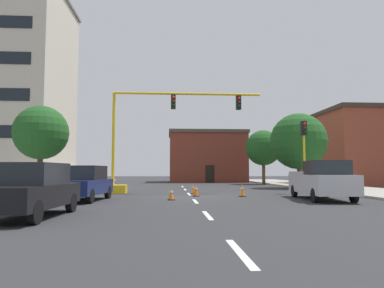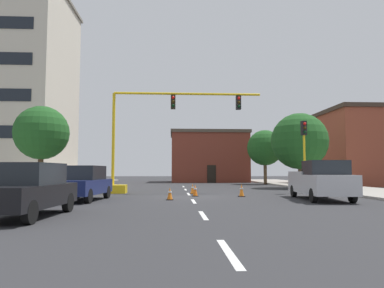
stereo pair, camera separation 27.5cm
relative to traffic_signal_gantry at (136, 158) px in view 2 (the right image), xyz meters
name	(u,v)px [view 2 (the right image)]	position (x,y,z in m)	size (l,w,h in m)	color
ground_plane	(191,197)	(3.51, -3.68, -2.35)	(160.00, 160.00, 0.00)	#2D2D30
sidewalk_left	(25,189)	(-8.92, 4.32, -2.28)	(6.00, 56.00, 0.14)	#9E998E
sidewalk_right	(339,188)	(15.93, 4.32, -2.28)	(6.00, 56.00, 0.14)	#9E998E
lane_stripe_seg_0	(229,253)	(3.51, -17.68, -2.35)	(0.16, 2.40, 0.01)	silver
lane_stripe_seg_1	(203,215)	(3.51, -12.18, -2.35)	(0.16, 2.40, 0.01)	silver
lane_stripe_seg_2	(194,201)	(3.51, -6.68, -2.35)	(0.16, 2.40, 0.01)	silver
lane_stripe_seg_3	(189,194)	(3.51, -1.18, -2.35)	(0.16, 2.40, 0.01)	silver
lane_stripe_seg_4	(186,190)	(3.51, 4.32, -2.35)	(0.16, 2.40, 0.01)	silver
lane_stripe_seg_5	(183,187)	(3.51, 9.82, -2.35)	(0.16, 2.40, 0.01)	silver
building_tall_left	(0,89)	(-15.15, 12.81, 7.45)	(13.47, 11.69, 19.59)	beige
building_brick_center	(208,157)	(7.32, 24.31, 1.02)	(10.21, 8.27, 6.73)	brown
building_row_right	(367,148)	(23.20, 12.86, 1.54)	(10.31, 11.12, 7.76)	brown
traffic_signal_gantry	(136,158)	(0.00, 0.00, 0.00)	(10.90, 1.20, 6.83)	yellow
traffic_light_pole_right	(304,140)	(11.20, -0.94, 1.18)	(0.32, 0.47, 4.80)	yellow
tree_left_near	(42,133)	(-6.66, 1.16, 1.76)	(3.74, 3.74, 6.00)	#4C3823
tree_right_far	(265,148)	(12.77, 15.29, 1.69)	(3.96, 3.96, 6.04)	brown
tree_right_mid	(300,141)	(13.44, 6.15, 1.69)	(4.86, 4.86, 6.47)	brown
pickup_truck_silver	(320,181)	(10.07, -6.09, -1.38)	(2.46, 5.55, 1.99)	#BCBCC1
sedan_black_near_left	(27,189)	(-2.21, -12.38, -1.46)	(2.10, 4.60, 1.74)	black
sedan_navy_mid_left	(83,183)	(-2.03, -5.92, -1.46)	(2.26, 4.65, 1.74)	navy
traffic_cone_roadside_a	(195,190)	(3.80, -3.18, -2.02)	(0.36, 0.36, 0.69)	black
traffic_cone_roadside_b	(193,189)	(3.77, -1.11, -2.02)	(0.36, 0.36, 0.67)	black
traffic_cone_roadside_c	(242,190)	(6.45, -3.66, -1.99)	(0.36, 0.36, 0.74)	black
traffic_cone_roadside_d	(170,194)	(2.34, -5.81, -2.04)	(0.36, 0.36, 0.64)	black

